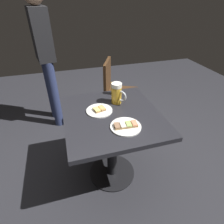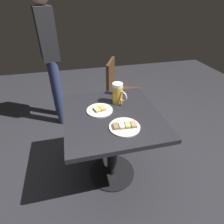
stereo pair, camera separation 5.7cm
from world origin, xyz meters
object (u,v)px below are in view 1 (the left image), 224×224
beer_mug (117,93)px  patron_standing (45,54)px  cafe_chair (116,90)px  plate_near (126,126)px  beer_glass_small (114,88)px  plate_far (99,110)px

beer_mug → patron_standing: (-0.57, 0.93, 0.12)m
cafe_chair → plate_near: bearing=11.3°
beer_glass_small → cafe_chair: size_ratio=0.13×
cafe_chair → plate_far: bearing=-3.0°
beer_glass_small → patron_standing: bearing=127.8°
plate_near → plate_far: same height
beer_mug → plate_near: bearing=-97.0°
beer_mug → cafe_chair: 0.68m
beer_glass_small → cafe_chair: bearing=69.5°
plate_far → beer_mug: bearing=26.7°
patron_standing → beer_glass_small: bearing=27.3°
plate_far → beer_mug: size_ratio=1.17×
plate_near → plate_far: size_ratio=1.05×
beer_mug → cafe_chair: bearing=72.9°
plate_far → plate_near: bearing=-62.5°
plate_far → patron_standing: patron_standing is taller
beer_glass_small → beer_mug: bearing=-97.6°
beer_mug → beer_glass_small: size_ratio=1.62×
patron_standing → cafe_chair: bearing=55.4°
beer_mug → patron_standing: 1.09m
plate_near → beer_glass_small: 0.51m
plate_near → beer_mug: bearing=83.0°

